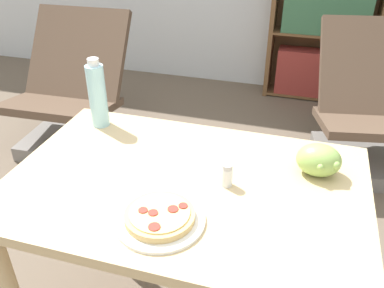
{
  "coord_description": "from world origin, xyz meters",
  "views": [
    {
      "loc": [
        0.35,
        -0.99,
        1.52
      ],
      "look_at": [
        0.02,
        0.1,
        0.82
      ],
      "focal_mm": 38.0,
      "sensor_mm": 36.0,
      "label": 1
    }
  ],
  "objects": [
    {
      "name": "lounge_chair_far",
      "position": [
        0.79,
        1.48,
        0.29
      ],
      "size": [
        0.78,
        0.87,
        0.88
      ],
      "rotation": [
        0.0,
        0.0,
        0.19
      ],
      "color": "slate",
      "rests_on": "ground_plane"
    },
    {
      "name": "salt_shaker",
      "position": [
        0.16,
        -0.01,
        0.8
      ],
      "size": [
        0.03,
        0.03,
        0.08
      ],
      "color": "white",
      "rests_on": "dining_table"
    },
    {
      "name": "lounge_chair_near",
      "position": [
        -1.15,
        1.18,
        0.29
      ],
      "size": [
        0.7,
        0.79,
        0.88
      ],
      "rotation": [
        0.0,
        0.0,
        0.04
      ],
      "color": "slate",
      "rests_on": "ground_plane"
    },
    {
      "name": "grape_bunch",
      "position": [
        0.43,
        0.13,
        0.81
      ],
      "size": [
        0.14,
        0.12,
        0.1
      ],
      "color": "#93BC5B",
      "rests_on": "dining_table"
    },
    {
      "name": "pizza_on_plate",
      "position": [
        0.03,
        -0.22,
        0.78
      ],
      "size": [
        0.25,
        0.25,
        0.04
      ],
      "color": "white",
      "rests_on": "dining_table"
    },
    {
      "name": "drink_bottle",
      "position": [
        -0.38,
        0.23,
        0.89
      ],
      "size": [
        0.07,
        0.07,
        0.27
      ],
      "color": "#A3DBEA",
      "rests_on": "dining_table"
    },
    {
      "name": "dining_table",
      "position": [
        0.04,
        -0.02,
        0.64
      ],
      "size": [
        1.11,
        0.73,
        0.76
      ],
      "color": "#D1B27F",
      "rests_on": "ground_plane"
    },
    {
      "name": "bookshelf",
      "position": [
        0.43,
        2.48,
        0.78
      ],
      "size": [
        0.86,
        0.24,
        1.65
      ],
      "color": "brown",
      "rests_on": "ground_plane"
    }
  ]
}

